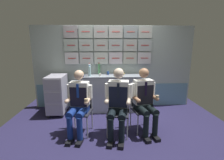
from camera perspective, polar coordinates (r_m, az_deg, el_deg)
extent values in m
cube|color=#252145|center=(3.40, 1.74, -17.56)|extent=(4.80, 4.80, 0.04)
cube|color=#A3B1AD|center=(4.36, 0.50, 4.46)|extent=(4.20, 0.06, 2.15)
cube|color=#628EA5|center=(4.50, 0.51, -5.27)|extent=(4.12, 0.01, 0.63)
cube|color=silver|center=(4.35, -13.86, 7.42)|extent=(0.35, 0.06, 0.30)
cylinder|color=red|center=(4.32, -13.95, 7.38)|extent=(0.20, 0.01, 0.01)
cube|color=silver|center=(4.30, -8.89, 7.57)|extent=(0.35, 0.06, 0.30)
cylinder|color=red|center=(4.26, -8.95, 7.53)|extent=(0.20, 0.01, 0.01)
cube|color=silver|center=(4.27, -3.83, 7.66)|extent=(0.35, 0.06, 0.30)
cylinder|color=red|center=(4.23, -3.84, 7.62)|extent=(0.20, 0.01, 0.01)
cube|color=silver|center=(4.28, 1.26, 7.69)|extent=(0.35, 0.06, 0.30)
cylinder|color=red|center=(4.24, 1.29, 7.65)|extent=(0.20, 0.01, 0.01)
cube|color=beige|center=(4.32, 6.29, 7.67)|extent=(0.35, 0.06, 0.30)
cylinder|color=red|center=(4.28, 6.37, 7.63)|extent=(0.20, 0.01, 0.01)
cube|color=silver|center=(4.39, 11.19, 7.59)|extent=(0.35, 0.06, 0.30)
cylinder|color=red|center=(4.36, 11.31, 7.54)|extent=(0.20, 0.01, 0.01)
cube|color=#A9B6B0|center=(4.34, -14.08, 11.74)|extent=(0.35, 0.06, 0.30)
cylinder|color=red|center=(4.30, -14.18, 11.73)|extent=(0.20, 0.01, 0.01)
cube|color=#B3BFBC|center=(4.28, -9.04, 11.95)|extent=(0.35, 0.06, 0.30)
cylinder|color=red|center=(4.25, -9.10, 11.94)|extent=(0.20, 0.01, 0.01)
cube|color=#B9BFBB|center=(4.26, -3.89, 12.07)|extent=(0.35, 0.06, 0.30)
cylinder|color=red|center=(4.22, -3.90, 12.06)|extent=(0.20, 0.01, 0.01)
cube|color=#B3BEBF|center=(4.27, 1.28, 12.09)|extent=(0.35, 0.06, 0.30)
cylinder|color=red|center=(4.23, 1.32, 12.09)|extent=(0.20, 0.01, 0.01)
cube|color=#B7BAB7|center=(4.31, 6.40, 12.02)|extent=(0.35, 0.06, 0.30)
cylinder|color=red|center=(4.27, 6.47, 12.02)|extent=(0.20, 0.01, 0.01)
cube|color=#ACB5B8|center=(4.38, 11.37, 11.86)|extent=(0.35, 0.06, 0.30)
cylinder|color=red|center=(4.34, 11.49, 11.86)|extent=(0.20, 0.01, 0.01)
cube|color=#B0AAB0|center=(4.35, -14.32, 16.05)|extent=(0.35, 0.06, 0.30)
cylinder|color=red|center=(4.32, -14.42, 16.08)|extent=(0.20, 0.01, 0.01)
cube|color=silver|center=(4.29, -9.19, 16.32)|extent=(0.35, 0.06, 0.30)
cylinder|color=red|center=(4.26, -9.25, 16.36)|extent=(0.20, 0.01, 0.01)
cube|color=silver|center=(4.27, -3.96, 16.47)|extent=(0.35, 0.06, 0.30)
cylinder|color=red|center=(4.23, -3.97, 16.51)|extent=(0.20, 0.01, 0.01)
cube|color=silver|center=(4.28, 1.30, 16.49)|extent=(0.35, 0.06, 0.30)
cylinder|color=red|center=(4.24, 1.34, 16.53)|extent=(0.20, 0.01, 0.01)
cube|color=#AAB6BB|center=(4.32, 6.50, 16.38)|extent=(0.35, 0.06, 0.30)
cylinder|color=red|center=(4.28, 6.58, 16.41)|extent=(0.20, 0.01, 0.01)
cube|color=silver|center=(4.39, 11.56, 16.14)|extent=(0.35, 0.06, 0.30)
cylinder|color=red|center=(4.35, 11.68, 16.17)|extent=(0.20, 0.01, 0.01)
cube|color=red|center=(4.29, -4.81, 17.87)|extent=(0.20, 0.02, 0.05)
cube|color=#A1A9B6|center=(4.21, -0.99, -4.64)|extent=(1.54, 0.52, 0.89)
cube|color=#929AA7|center=(4.10, -1.02, 1.49)|extent=(1.58, 0.53, 0.03)
sphere|color=black|center=(4.15, -21.36, -11.81)|extent=(0.07, 0.07, 0.07)
sphere|color=black|center=(4.06, -17.13, -12.03)|extent=(0.07, 0.07, 0.07)
sphere|color=black|center=(4.63, -19.19, -9.10)|extent=(0.07, 0.07, 0.07)
sphere|color=black|center=(4.55, -15.40, -9.22)|extent=(0.07, 0.07, 0.07)
cube|color=#ADA9BB|center=(4.19, -18.67, -4.46)|extent=(0.40, 0.64, 0.88)
cube|color=#9895A7|center=(3.99, -19.66, -9.83)|extent=(0.35, 0.01, 0.23)
cube|color=#9895A7|center=(3.89, -19.97, -5.82)|extent=(0.35, 0.01, 0.23)
cube|color=#9895A7|center=(3.81, -20.29, -1.62)|extent=(0.35, 0.01, 0.23)
cylinder|color=#28282D|center=(3.81, -20.32, 0.32)|extent=(0.32, 0.02, 0.02)
cylinder|color=#A8AAAF|center=(3.18, -15.17, -15.52)|extent=(0.02, 0.02, 0.42)
cylinder|color=#A8AAAF|center=(3.07, -8.68, -16.28)|extent=(0.02, 0.02, 0.42)
cylinder|color=#A8AAAF|center=(3.48, -12.90, -12.87)|extent=(0.02, 0.02, 0.42)
cylinder|color=#A8AAAF|center=(3.38, -6.99, -13.42)|extent=(0.02, 0.02, 0.42)
cube|color=black|center=(3.18, -11.10, -10.96)|extent=(0.46, 0.46, 0.02)
cube|color=black|center=(3.28, -10.22, -6.28)|extent=(0.37, 0.09, 0.40)
cylinder|color=#A8AAAF|center=(3.32, -13.25, -6.15)|extent=(0.02, 0.02, 0.40)
cylinder|color=#A8AAAF|center=(3.22, -7.19, -6.52)|extent=(0.02, 0.02, 0.40)
cube|color=black|center=(3.10, -14.61, -20.14)|extent=(0.13, 0.23, 0.06)
cube|color=black|center=(3.04, -11.33, -20.61)|extent=(0.13, 0.23, 0.06)
cylinder|color=navy|center=(3.01, -14.57, -15.99)|extent=(0.10, 0.10, 0.41)
cylinder|color=navy|center=(2.96, -11.28, -16.39)|extent=(0.10, 0.10, 0.41)
cylinder|color=navy|center=(3.05, -13.68, -10.91)|extent=(0.19, 0.37, 0.13)
cylinder|color=navy|center=(2.99, -10.49, -11.20)|extent=(0.19, 0.37, 0.13)
cube|color=navy|center=(3.16, -11.15, -9.77)|extent=(0.35, 0.25, 0.12)
cube|color=white|center=(3.08, -11.26, -4.72)|extent=(0.36, 0.24, 0.45)
cube|color=black|center=(3.00, -11.81, -5.91)|extent=(0.31, 0.06, 0.36)
cube|color=navy|center=(2.96, -11.96, -3.81)|extent=(0.04, 0.02, 0.25)
cylinder|color=white|center=(3.13, -14.75, -3.66)|extent=(0.08, 0.08, 0.24)
cylinder|color=beige|center=(3.08, -14.95, -6.73)|extent=(0.10, 0.23, 0.07)
sphere|color=beige|center=(2.99, -15.68, -7.34)|extent=(0.08, 0.08, 0.08)
cylinder|color=white|center=(3.01, -7.70, -4.01)|extent=(0.08, 0.08, 0.24)
cylinder|color=beige|center=(2.97, -8.49, -7.17)|extent=(0.10, 0.23, 0.07)
sphere|color=beige|center=(2.87, -9.03, -7.83)|extent=(0.08, 0.08, 0.08)
cylinder|color=tan|center=(2.86, -9.06, -7.07)|extent=(0.06, 0.06, 0.06)
sphere|color=beige|center=(3.00, -11.54, 1.76)|extent=(0.18, 0.18, 0.18)
ellipsoid|color=tan|center=(3.01, -11.47, 2.11)|extent=(0.20, 0.19, 0.12)
cylinder|color=#A8AAAF|center=(3.04, -1.71, -16.42)|extent=(0.02, 0.02, 0.42)
cylinder|color=#A8AAAF|center=(3.01, 5.36, -16.82)|extent=(0.02, 0.02, 0.42)
cylinder|color=#A8AAAF|center=(3.36, -0.65, -13.51)|extent=(0.02, 0.02, 0.42)
cylinder|color=#A8AAAF|center=(3.33, 5.67, -13.82)|extent=(0.02, 0.02, 0.42)
cube|color=black|center=(3.09, 2.20, -11.49)|extent=(0.47, 0.47, 0.02)
cube|color=black|center=(3.19, 2.58, -6.64)|extent=(0.37, 0.09, 0.40)
cylinder|color=#A8AAAF|center=(3.20, -0.67, -6.56)|extent=(0.02, 0.02, 0.40)
cylinder|color=#A8AAAF|center=(3.17, 5.83, -6.82)|extent=(0.02, 0.02, 0.40)
cube|color=black|center=(2.95, -0.61, -21.43)|extent=(0.13, 0.23, 0.06)
cube|color=black|center=(2.94, 3.27, -21.68)|extent=(0.13, 0.23, 0.06)
cylinder|color=black|center=(2.87, -0.50, -17.11)|extent=(0.10, 0.10, 0.41)
cylinder|color=black|center=(2.85, 3.40, -17.33)|extent=(0.10, 0.10, 0.41)
cylinder|color=black|center=(2.92, 0.00, -11.64)|extent=(0.20, 0.40, 0.13)
cylinder|color=black|center=(2.90, 3.74, -11.82)|extent=(0.20, 0.40, 0.13)
cube|color=black|center=(3.06, 2.21, -10.27)|extent=(0.37, 0.26, 0.12)
cube|color=white|center=(2.98, 2.30, -4.78)|extent=(0.39, 0.26, 0.48)
cube|color=black|center=(2.89, 2.09, -6.11)|extent=(0.33, 0.07, 0.38)
cube|color=black|center=(2.84, 2.09, -3.78)|extent=(0.04, 0.02, 0.27)
cylinder|color=white|center=(2.99, -1.71, -3.66)|extent=(0.08, 0.08, 0.26)
cylinder|color=beige|center=(2.93, -1.66, -7.07)|extent=(0.11, 0.25, 0.07)
sphere|color=beige|center=(2.83, -2.03, -7.79)|extent=(0.08, 0.08, 0.08)
cylinder|color=white|center=(2.95, 6.38, -3.95)|extent=(0.08, 0.08, 0.26)
cylinder|color=beige|center=(2.89, 5.85, -7.38)|extent=(0.11, 0.25, 0.07)
sphere|color=beige|center=(2.79, 5.76, -8.13)|extent=(0.08, 0.08, 0.08)
sphere|color=beige|center=(2.89, 2.36, 2.35)|extent=(0.19, 0.19, 0.19)
ellipsoid|color=black|center=(2.90, 2.39, 2.73)|extent=(0.21, 0.20, 0.13)
cylinder|color=#A8AAAF|center=(3.15, 9.00, -15.50)|extent=(0.02, 0.02, 0.42)
cylinder|color=#A8AAAF|center=(3.30, 14.90, -14.42)|extent=(0.02, 0.02, 0.42)
cylinder|color=#A8AAAF|center=(3.45, 6.53, -12.87)|extent=(0.02, 0.02, 0.42)
cylinder|color=#A8AAAF|center=(3.59, 12.01, -12.05)|extent=(0.02, 0.02, 0.42)
cube|color=black|center=(3.28, 10.76, -10.23)|extent=(0.48, 0.48, 0.02)
cube|color=black|center=(3.37, 9.51, -5.74)|extent=(0.37, 0.11, 0.40)
cylinder|color=#A8AAAF|center=(3.29, 6.71, -6.09)|extent=(0.02, 0.02, 0.40)
cylinder|color=#A8AAAF|center=(3.44, 12.33, -5.50)|extent=(0.02, 0.02, 0.40)
cube|color=black|center=(3.13, 11.98, -19.63)|extent=(0.14, 0.23, 0.06)
cube|color=black|center=(3.21, 15.03, -18.95)|extent=(0.14, 0.23, 0.06)
cylinder|color=black|center=(3.04, 11.83, -15.52)|extent=(0.10, 0.10, 0.41)
cylinder|color=black|center=(3.12, 14.90, -14.93)|extent=(0.10, 0.10, 0.41)
cylinder|color=black|center=(3.08, 10.61, -10.50)|extent=(0.21, 0.39, 0.13)
cylinder|color=black|center=(3.16, 13.62, -10.05)|extent=(0.21, 0.39, 0.13)
cube|color=black|center=(3.25, 10.81, -9.07)|extent=(0.36, 0.27, 0.12)
cube|color=white|center=(3.18, 10.87, -4.03)|extent=(0.38, 0.26, 0.46)
cube|color=black|center=(3.10, 11.65, -5.19)|extent=(0.32, 0.08, 0.37)
cube|color=black|center=(3.06, 11.81, -3.07)|extent=(0.04, 0.02, 0.26)
cylinder|color=white|center=(3.08, 7.48, -3.44)|extent=(0.08, 0.08, 0.25)
cylinder|color=#A97858|center=(3.04, 8.51, -6.57)|extent=(0.12, 0.24, 0.07)
sphere|color=#A97858|center=(2.95, 9.32, -7.19)|extent=(0.08, 0.08, 0.08)
cylinder|color=white|center=(3.26, 14.15, -2.86)|extent=(0.08, 0.08, 0.25)
cylinder|color=#A97858|center=(3.20, 14.60, -5.88)|extent=(0.12, 0.24, 0.07)
sphere|color=#A97858|center=(3.11, 15.55, -6.44)|extent=(0.08, 0.08, 0.08)
cylinder|color=tan|center=(3.10, 15.59, -5.74)|extent=(0.06, 0.06, 0.06)
sphere|color=#A97858|center=(3.10, 11.14, 2.45)|extent=(0.18, 0.18, 0.18)
ellipsoid|color=tan|center=(3.11, 11.04, 2.79)|extent=(0.21, 0.20, 0.13)
cylinder|color=#51985D|center=(4.25, -4.57, 3.78)|extent=(0.06, 0.06, 0.25)
cone|color=#51985D|center=(4.24, -4.60, 5.64)|extent=(0.06, 0.06, 0.02)
cylinder|color=red|center=(4.23, -4.61, 5.93)|extent=(0.03, 0.03, 0.02)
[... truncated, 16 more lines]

